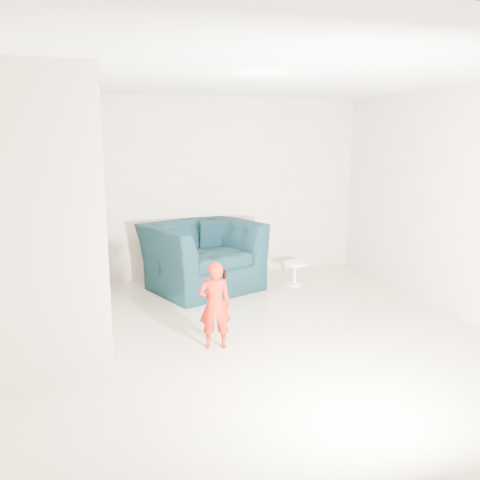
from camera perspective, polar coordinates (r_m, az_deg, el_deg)
The scene contains 12 objects.
floor at distance 5.44m, azimuth 2.15°, elevation -11.35°, with size 5.50×5.50×0.00m, color tan.
ceiling at distance 5.05m, azimuth 2.39°, elevation 18.18°, with size 5.50×5.50×0.00m, color silver.
back_wall at distance 7.70m, azimuth -4.40°, elevation 5.79°, with size 5.00×5.00×0.00m, color #B2A491.
front_wall at distance 2.68m, azimuth 21.71°, elevation -5.86°, with size 5.00×5.00×0.00m, color #B2A491.
right_wall at distance 6.33m, azimuth 24.25°, elevation 3.57°, with size 5.50×5.50×0.00m, color #B2A491.
armchair at distance 7.14m, azimuth -4.26°, elevation -1.84°, with size 1.44×1.26×0.94m, color black.
toddler at distance 5.16m, azimuth -2.84°, elevation -7.32°, with size 0.33×0.22×0.90m, color #A71905.
side_table at distance 7.38m, azimuth 6.13°, elevation -3.35°, with size 0.34×0.34×0.34m.
staircase at distance 5.43m, azimuth -20.18°, elevation -1.60°, with size 1.02×3.03×3.62m.
cushion at distance 7.45m, azimuth -2.97°, elevation 0.67°, with size 0.42×0.12×0.40m, color black.
throw at distance 6.99m, azimuth -9.15°, elevation -1.23°, with size 0.05×0.49×0.55m, color black.
phone at distance 5.03m, azimuth -1.76°, elevation -3.82°, with size 0.02×0.05×0.10m, color black.
Camera 1 is at (-1.63, -4.74, 2.11)m, focal length 38.00 mm.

